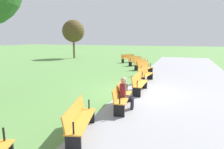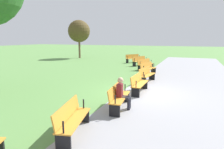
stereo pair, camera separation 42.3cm
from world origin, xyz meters
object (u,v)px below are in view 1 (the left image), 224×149
Objects in this scene: tree_0 at (73,31)px; bench_2 at (141,64)px; bench_5 at (139,83)px; bench_4 at (145,74)px; bench_0 at (128,58)px; bench_6 at (121,96)px; bench_7 at (79,119)px; bench_1 at (136,61)px; person_seated at (125,92)px; bench_3 at (145,68)px.

bench_2 is at bearing 58.17° from tree_0.
bench_2 is 7.33m from bench_5.
bench_0 is at bearing -151.84° from bench_4.
bench_6 is 0.99× the size of bench_7.
bench_5 is 0.98× the size of bench_6.
bench_6 is (11.89, 2.21, 0.00)m from bench_1.
bench_7 is at bearing 24.73° from bench_2.
person_seated is at bearing 36.03° from tree_0.
bench_2 is at bearing 179.95° from bench_6.
bench_6 and bench_7 have the same top height.
bench_1 is 1.01× the size of bench_5.
bench_0 is 0.95× the size of bench_4.
bench_6 is 0.22m from person_seated.
bench_2 is at bearing -148.28° from bench_3.
person_seated reaches higher than bench_3.
person_seated is (2.41, -0.01, 0.16)m from bench_5.
bench_0 is at bearing -130.65° from bench_2.
bench_3 is at bearing 165.85° from bench_7.
bench_5 is 4.91m from bench_7.
bench_6 is at bearing 155.31° from bench_7.
bench_0 is at bearing 176.39° from bench_7.
bench_6 is 2.46m from bench_7.
bench_4 is (2.42, 0.45, 0.00)m from bench_3.
tree_0 is at bearing -139.42° from bench_5.
bench_0 is 0.94× the size of bench_3.
bench_1 is 9.73m from bench_5.
bench_6 is at bearing 49.42° from bench_0.
bench_1 is 2.45m from bench_2.
bench_6 is (9.66, 1.19, 0.00)m from bench_2.
bench_1 is at bearing -134.17° from bench_2.
bench_1 is 14.42m from bench_7.
bench_5 is (7.21, 1.34, 0.00)m from bench_2.
bench_0 and bench_7 have the same top height.
bench_3 is 7.33m from bench_6.
bench_2 and bench_7 have the same top height.
bench_7 is 2.54m from person_seated.
bench_0 is 2.45m from bench_1.
bench_2 is at bearing -158.87° from bench_4.
bench_0 is at bearing -120.05° from bench_1.
bench_0 is 0.97× the size of bench_5.
tree_0 reaches higher than bench_5.
bench_5 is at bearing 10.59° from bench_4.
bench_0 is at bearing -162.43° from bench_5.
bench_2 and bench_5 have the same top height.
bench_7 is (16.40, 3.05, 0.00)m from bench_0.
bench_3 is 0.37× the size of tree_0.
bench_1 is at bearing 65.82° from tree_0.
tree_0 is (-8.75, -11.07, 3.04)m from bench_3.
bench_6 is 20.00m from tree_0.
bench_0 is 0.94× the size of bench_2.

